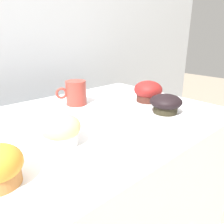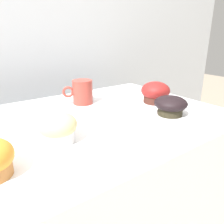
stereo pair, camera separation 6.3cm
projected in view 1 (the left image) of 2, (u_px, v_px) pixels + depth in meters
name	position (u px, v px, depth m)	size (l,w,h in m)	color
wall_back	(10.00, 92.00, 1.10)	(3.20, 0.10, 1.80)	#B2B7BC
muffin_front_center	(148.00, 91.00, 0.87)	(0.11, 0.11, 0.08)	#45221A
muffin_back_left	(61.00, 130.00, 0.53)	(0.10, 0.10, 0.08)	white
muffin_back_right	(166.00, 103.00, 0.75)	(0.11, 0.11, 0.06)	#2C281A
coffee_cup	(76.00, 92.00, 0.83)	(0.11, 0.08, 0.09)	#99382D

